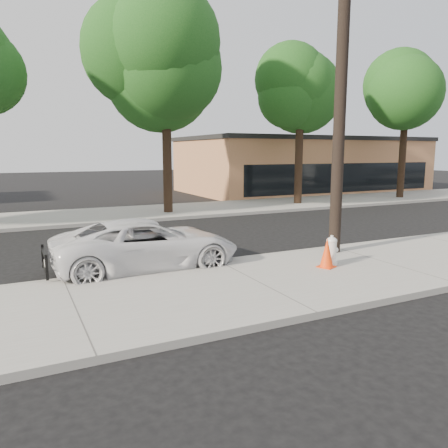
{
  "coord_description": "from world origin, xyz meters",
  "views": [
    {
      "loc": [
        -4.95,
        -12.68,
        3.09
      ],
      "look_at": [
        0.6,
        -1.35,
        1.0
      ],
      "focal_mm": 35.0,
      "sensor_mm": 36.0,
      "label": 1
    }
  ],
  "objects_px": {
    "utility_pole": "(341,94)",
    "traffic_cone": "(327,253)",
    "police_cruiser": "(147,244)",
    "fire_hydrant": "(331,251)"
  },
  "relations": [
    {
      "from": "utility_pole",
      "to": "traffic_cone",
      "type": "relative_size",
      "value": 11.81
    },
    {
      "from": "utility_pole",
      "to": "fire_hydrant",
      "type": "distance_m",
      "value": 4.46
    },
    {
      "from": "police_cruiser",
      "to": "fire_hydrant",
      "type": "bearing_deg",
      "value": -115.52
    },
    {
      "from": "police_cruiser",
      "to": "utility_pole",
      "type": "bearing_deg",
      "value": -100.49
    },
    {
      "from": "utility_pole",
      "to": "police_cruiser",
      "type": "xyz_separation_m",
      "value": [
        -5.41,
        1.03,
        -4.02
      ]
    },
    {
      "from": "utility_pole",
      "to": "traffic_cone",
      "type": "distance_m",
      "value": 4.59
    },
    {
      "from": "utility_pole",
      "to": "fire_hydrant",
      "type": "height_order",
      "value": "utility_pole"
    },
    {
      "from": "fire_hydrant",
      "to": "traffic_cone",
      "type": "xyz_separation_m",
      "value": [
        -0.34,
        -0.23,
        0.02
      ]
    },
    {
      "from": "fire_hydrant",
      "to": "traffic_cone",
      "type": "relative_size",
      "value": 0.94
    },
    {
      "from": "police_cruiser",
      "to": "fire_hydrant",
      "type": "distance_m",
      "value": 4.88
    }
  ]
}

